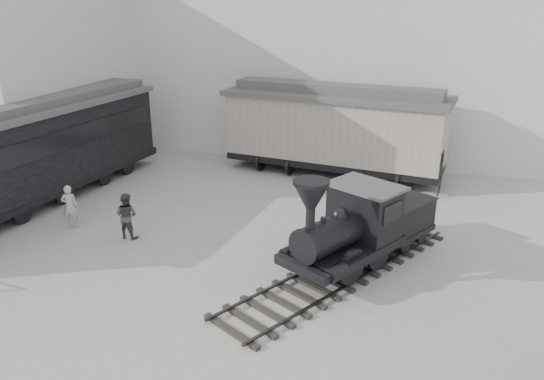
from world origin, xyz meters
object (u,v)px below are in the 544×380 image
(visitor_a, at_px, (70,206))
(visitor_b, at_px, (127,216))
(passenger_coach, at_px, (25,153))
(locomotive, at_px, (357,230))
(boxcar, at_px, (335,128))

(visitor_a, relative_size, visitor_b, 0.99)
(passenger_coach, xyz_separation_m, visitor_b, (5.33, -1.66, -1.33))
(locomotive, xyz_separation_m, passenger_coach, (-13.18, 1.52, 0.95))
(passenger_coach, relative_size, visitor_b, 9.07)
(locomotive, bearing_deg, visitor_b, -149.75)
(visitor_b, bearing_deg, locomotive, -175.14)
(locomotive, bearing_deg, passenger_coach, -157.34)
(boxcar, xyz_separation_m, visitor_b, (-5.54, -9.08, -1.38))
(locomotive, height_order, boxcar, boxcar)
(passenger_coach, xyz_separation_m, visitor_a, (2.93, -1.48, -1.34))
(boxcar, height_order, visitor_b, boxcar)
(locomotive, height_order, visitor_a, locomotive)
(passenger_coach, bearing_deg, boxcar, 40.24)
(boxcar, distance_m, visitor_a, 12.01)
(boxcar, relative_size, visitor_b, 6.52)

